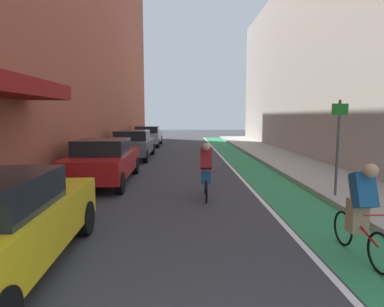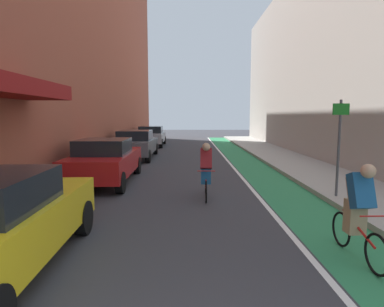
{
  "view_description": "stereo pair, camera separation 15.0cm",
  "coord_description": "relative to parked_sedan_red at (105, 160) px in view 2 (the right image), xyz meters",
  "views": [
    {
      "loc": [
        -0.01,
        -0.76,
        2.32
      ],
      "look_at": [
        0.21,
        8.01,
        1.28
      ],
      "focal_mm": 29.9,
      "sensor_mm": 36.0,
      "label": 1
    },
    {
      "loc": [
        0.14,
        -0.76,
        2.32
      ],
      "look_at": [
        0.21,
        8.01,
        1.28
      ],
      "focal_mm": 29.9,
      "sensor_mm": 36.0,
      "label": 2
    }
  ],
  "objects": [
    {
      "name": "ground_plane",
      "position": [
        2.78,
        3.37,
        -0.79
      ],
      "size": [
        77.53,
        77.53,
        0.0
      ],
      "primitive_type": "plane",
      "color": "#38383D"
    },
    {
      "name": "bike_lane_paint",
      "position": [
        5.8,
        5.37,
        -0.78
      ],
      "size": [
        1.6,
        35.24,
        0.0
      ],
      "primitive_type": "cube",
      "color": "#2D8451",
      "rests_on": "ground"
    },
    {
      "name": "lane_divider_stripe",
      "position": [
        4.9,
        5.37,
        -0.78
      ],
      "size": [
        0.12,
        35.24,
        0.0
      ],
      "primitive_type": "cube",
      "color": "white",
      "rests_on": "ground"
    },
    {
      "name": "sidewalk_right",
      "position": [
        7.97,
        5.37,
        -0.72
      ],
      "size": [
        2.73,
        35.24,
        0.14
      ],
      "primitive_type": "cube",
      "color": "#A8A59E",
      "rests_on": "ground"
    },
    {
      "name": "building_facade_right",
      "position": [
        10.54,
        7.37,
        4.78
      ],
      "size": [
        2.4,
        31.24,
        11.13
      ],
      "primitive_type": "cube",
      "color": "#B2ADA3",
      "rests_on": "ground"
    },
    {
      "name": "parked_sedan_red",
      "position": [
        0.0,
        0.0,
        0.0
      ],
      "size": [
        1.94,
        4.51,
        1.53
      ],
      "color": "red",
      "rests_on": "ground"
    },
    {
      "name": "parked_sedan_gray",
      "position": [
        -0.0,
        6.38,
        0.0
      ],
      "size": [
        1.98,
        4.62,
        1.53
      ],
      "color": "#595B60",
      "rests_on": "ground"
    },
    {
      "name": "parked_sedan_silver",
      "position": [
        -0.0,
        13.56,
        0.0
      ],
      "size": [
        1.99,
        4.58,
        1.53
      ],
      "color": "#9EA0A8",
      "rests_on": "ground"
    },
    {
      "name": "cyclist_lead",
      "position": [
        5.63,
        -6.05,
        0.06
      ],
      "size": [
        0.48,
        1.67,
        1.59
      ],
      "color": "black",
      "rests_on": "ground"
    },
    {
      "name": "cyclist_mid",
      "position": [
        3.39,
        -2.14,
        0.06
      ],
      "size": [
        0.48,
        1.65,
        1.58
      ],
      "color": "black",
      "rests_on": "ground"
    },
    {
      "name": "street_sign_post",
      "position": [
        6.93,
        -2.51,
        0.9
      ],
      "size": [
        0.44,
        0.07,
        2.6
      ],
      "color": "#4C4C51",
      "rests_on": "sidewalk_right"
    }
  ]
}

